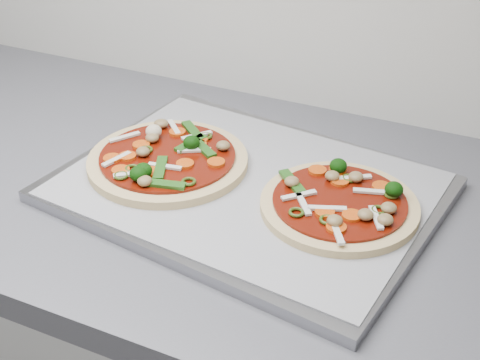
% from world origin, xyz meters
% --- Properties ---
extents(baking_tray, '(0.55, 0.44, 0.02)m').
position_xyz_m(baking_tray, '(0.62, 1.30, 0.91)').
color(baking_tray, gray).
rests_on(baking_tray, countertop).
extents(parchment, '(0.51, 0.40, 0.00)m').
position_xyz_m(parchment, '(0.62, 1.30, 0.92)').
color(parchment, '#A3A3A9').
rests_on(parchment, baking_tray).
extents(pizza_left, '(0.26, 0.26, 0.04)m').
position_xyz_m(pizza_left, '(0.50, 1.30, 0.93)').
color(pizza_left, '#E0B981').
rests_on(pizza_left, parchment).
extents(pizza_right, '(0.26, 0.26, 0.03)m').
position_xyz_m(pizza_right, '(0.75, 1.30, 0.93)').
color(pizza_right, '#E0B981').
rests_on(pizza_right, parchment).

